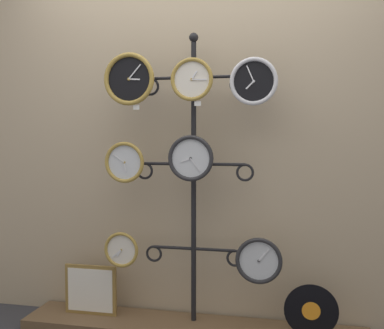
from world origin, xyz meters
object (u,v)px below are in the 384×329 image
(clock_top_left, at_px, (129,79))
(vinyl_record, at_px, (311,311))
(picture_frame, at_px, (91,290))
(clock_middle_center, at_px, (191,158))
(clock_top_right, at_px, (254,81))
(clock_bottom_right, at_px, (259,261))
(display_stand, at_px, (194,241))
(clock_middle_left, at_px, (125,162))
(clock_bottom_left, at_px, (122,250))
(clock_top_center, at_px, (192,79))

(clock_top_left, distance_m, vinyl_record, 1.78)
(clock_top_left, bearing_deg, picture_frame, 166.84)
(clock_middle_center, bearing_deg, clock_top_left, -174.62)
(vinyl_record, bearing_deg, clock_top_left, -178.74)
(clock_top_left, bearing_deg, clock_middle_center, 5.38)
(clock_top_right, relative_size, clock_bottom_right, 1.01)
(clock_middle_center, bearing_deg, vinyl_record, -0.91)
(display_stand, distance_m, clock_bottom_right, 0.44)
(clock_middle_left, bearing_deg, display_stand, 10.23)
(display_stand, distance_m, clock_bottom_left, 0.47)
(clock_top_right, distance_m, clock_bottom_left, 1.34)
(clock_top_center, distance_m, clock_middle_center, 0.48)
(clock_top_right, relative_size, clock_bottom_left, 1.24)
(clock_top_left, xyz_separation_m, clock_top_center, (0.40, 0.01, -0.01))
(clock_top_left, xyz_separation_m, clock_middle_left, (-0.05, 0.04, -0.52))
(picture_frame, bearing_deg, clock_middle_center, -3.03)
(display_stand, relative_size, clock_middle_left, 7.19)
(clock_top_left, bearing_deg, clock_top_right, 2.05)
(clock_middle_left, relative_size, picture_frame, 0.73)
(clock_bottom_left, bearing_deg, clock_top_left, -15.62)
(clock_top_left, xyz_separation_m, clock_bottom_right, (0.81, 0.01, -1.10))
(clock_middle_center, distance_m, clock_bottom_right, 0.74)
(display_stand, bearing_deg, clock_bottom_left, -167.31)
(display_stand, xyz_separation_m, clock_top_center, (0.01, -0.11, 1.01))
(display_stand, height_order, vinyl_record, display_stand)
(clock_top_center, relative_size, clock_middle_left, 0.99)
(picture_frame, bearing_deg, clock_top_right, -2.41)
(clock_top_center, height_order, clock_top_right, clock_top_center)
(display_stand, bearing_deg, clock_top_right, -13.73)
(display_stand, xyz_separation_m, clock_middle_left, (-0.43, -0.08, 0.50))
(vinyl_record, bearing_deg, clock_top_right, 179.51)
(clock_top_right, relative_size, vinyl_record, 0.90)
(clock_top_right, bearing_deg, display_stand, 166.27)
(clock_top_left, height_order, clock_middle_left, clock_top_left)
(clock_top_left, height_order, picture_frame, clock_top_left)
(clock_top_right, bearing_deg, clock_top_center, -177.52)
(clock_middle_center, bearing_deg, picture_frame, 176.97)
(clock_bottom_right, relative_size, picture_frame, 0.78)
(clock_top_right, height_order, clock_middle_left, clock_top_right)
(clock_top_center, xyz_separation_m, clock_bottom_right, (0.41, 0.00, -1.09))
(display_stand, relative_size, clock_top_center, 7.23)
(display_stand, xyz_separation_m, clock_top_left, (-0.38, -0.12, 1.03))
(clock_bottom_right, bearing_deg, clock_top_left, -179.11)
(display_stand, relative_size, clock_bottom_right, 6.73)
(clock_bottom_left, distance_m, picture_frame, 0.39)
(clock_middle_center, height_order, picture_frame, clock_middle_center)
(clock_top_center, bearing_deg, clock_top_right, 2.48)
(clock_middle_center, bearing_deg, clock_top_right, -1.28)
(display_stand, height_order, clock_middle_center, display_stand)
(picture_frame, bearing_deg, display_stand, 3.97)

